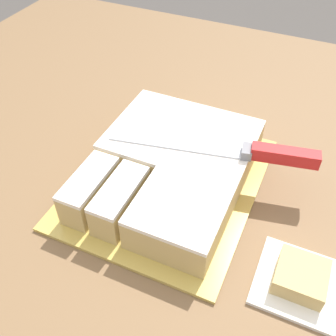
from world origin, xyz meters
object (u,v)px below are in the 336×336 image
object	(u,v)px
brownie	(301,276)
knife	(255,152)
cake_board	(168,182)
cake	(171,167)

from	to	relation	value
brownie	knife	bearing A→B (deg)	126.30
cake_board	cake	distance (m)	0.03
cake_board	knife	bearing A→B (deg)	22.26
cake	knife	bearing A→B (deg)	21.16
cake_board	cake	xyz separation A→B (m)	(0.00, 0.00, 0.03)
knife	cake	bearing A→B (deg)	10.05
cake_board	brownie	world-z (taller)	brownie
cake_board	brownie	distance (m)	0.26
cake	knife	distance (m)	0.14
cake_board	cake	world-z (taller)	cake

